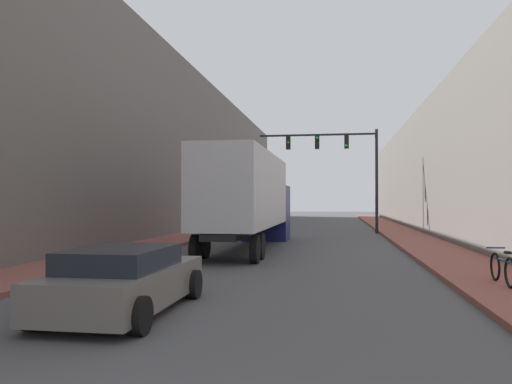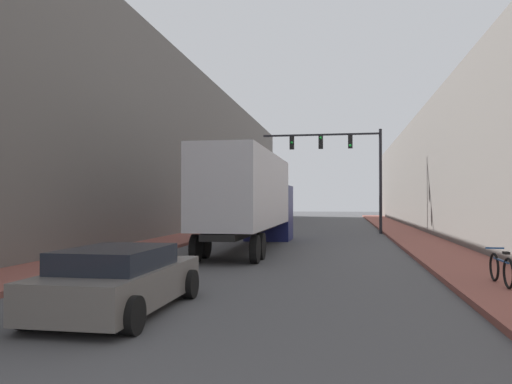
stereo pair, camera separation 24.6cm
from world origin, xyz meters
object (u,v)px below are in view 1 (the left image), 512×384
(sedan_car, at_px, (125,280))
(traffic_signal_gantry, at_px, (344,159))
(parked_bicycle, at_px, (502,269))
(semi_truck, at_px, (250,197))

(sedan_car, xyz_separation_m, traffic_signal_gantry, (4.63, 24.89, 4.40))
(traffic_signal_gantry, height_order, parked_bicycle, traffic_signal_gantry)
(parked_bicycle, bearing_deg, traffic_signal_gantry, 99.23)
(parked_bicycle, bearing_deg, sedan_car, -155.35)
(semi_truck, height_order, traffic_signal_gantry, traffic_signal_gantry)
(sedan_car, relative_size, parked_bicycle, 2.40)
(semi_truck, xyz_separation_m, traffic_signal_gantry, (4.40, 11.84, 2.68))
(semi_truck, bearing_deg, sedan_car, -91.01)
(traffic_signal_gantry, distance_m, parked_bicycle, 21.93)
(sedan_car, xyz_separation_m, parked_bicycle, (8.08, 3.71, -0.10))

